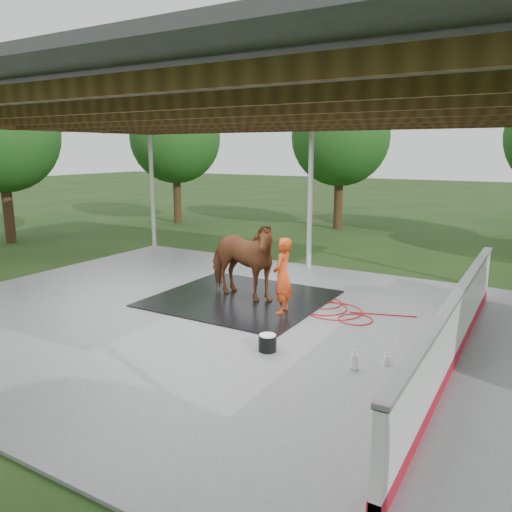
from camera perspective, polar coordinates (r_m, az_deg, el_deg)
The scene contains 12 objects.
ground at distance 10.18m, azimuth -5.10°, elevation -6.86°, with size 100.00×100.00×0.00m, color #1E3814.
concrete_slab at distance 10.18m, azimuth -5.11°, elevation -6.73°, with size 12.00×10.00×0.05m, color slate.
pavilion_structure at distance 9.66m, azimuth -5.56°, elevation 15.99°, with size 12.60×10.60×4.05m.
dasher_board at distance 8.34m, azimuth 21.79°, elevation -7.75°, with size 0.16×8.00×1.15m.
tree_belt at distance 10.23m, azimuth -1.07°, elevation 14.83°, with size 28.00×28.00×5.80m.
rubber_mat at distance 11.11m, azimuth -1.79°, elevation -4.86°, with size 3.59×3.36×0.03m, color black.
horse at distance 10.88m, azimuth -1.82°, elevation -0.39°, with size 0.94×2.07×1.75m, color brown.
handler at distance 9.98m, azimuth 3.02°, elevation -2.29°, with size 0.56×0.37×1.55m, color #CE4216.
wash_bucket at distance 8.31m, azimuth 1.32°, elevation -9.86°, with size 0.30×0.30×0.28m.
soap_bottle_a at distance 7.78m, azimuth 11.17°, elevation -11.53°, with size 0.12×0.12×0.32m, color silver.
soap_bottle_b at distance 8.11m, azimuth 14.71°, elevation -11.23°, with size 0.08×0.09×0.19m, color #338CD8.
hose_coil at distance 10.48m, azimuth 8.59°, elevation -6.03°, with size 2.44×1.44×0.02m.
Camera 1 is at (5.64, -7.82, 3.30)m, focal length 35.00 mm.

